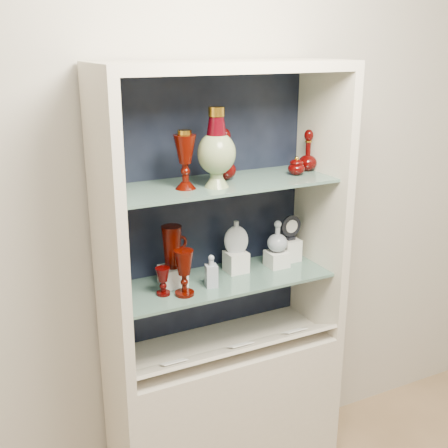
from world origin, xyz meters
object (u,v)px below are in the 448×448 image
lidded_bowl (296,165)px  clear_round_decanter (277,237)px  ruby_decanter_a (225,151)px  ruby_goblet_tall (184,273)px  pedestal_lamp_left (110,156)px  cameo_medallion (291,227)px  ruby_decanter_b (308,149)px  cobalt_goblet (118,275)px  clear_square_bottle (211,271)px  enamel_urn (217,148)px  ruby_pitcher (172,247)px  flat_flask (236,236)px  pedestal_lamp_right (185,160)px  ruby_goblet_small (163,281)px

lidded_bowl → clear_round_decanter: (-0.06, 0.04, -0.32)m
ruby_decanter_a → ruby_goblet_tall: bearing=-154.2°
pedestal_lamp_left → cameo_medallion: bearing=1.6°
ruby_decanter_b → cobalt_goblet: size_ratio=1.00×
lidded_bowl → ruby_decanter_a: bearing=169.1°
pedestal_lamp_left → ruby_decanter_a: bearing=0.7°
ruby_goblet_tall → clear_square_bottle: size_ratio=1.36×
ruby_decanter_a → clear_square_bottle: bearing=-140.2°
lidded_bowl → clear_round_decanter: size_ratio=0.59×
lidded_bowl → cameo_medallion: 0.31m
ruby_decanter_b → cobalt_goblet: 0.97m
cobalt_goblet → enamel_urn: bearing=-10.5°
pedestal_lamp_left → clear_square_bottle: pedestal_lamp_left is taller
ruby_goblet_tall → clear_square_bottle: 0.13m
ruby_decanter_a → clear_square_bottle: ruby_decanter_a is taller
ruby_pitcher → cameo_medallion: ruby_pitcher is taller
ruby_decanter_b → flat_flask: 0.49m
ruby_decanter_a → cameo_medallion: ruby_decanter_a is taller
pedestal_lamp_left → ruby_decanter_a: 0.47m
cameo_medallion → flat_flask: bearing=-179.0°
pedestal_lamp_right → ruby_decanter_a: size_ratio=0.97×
ruby_decanter_b → ruby_pitcher: (-0.64, 0.01, -0.35)m
pedestal_lamp_right → lidded_bowl: (0.51, 0.01, -0.07)m
ruby_pitcher → flat_flask: bearing=-8.2°
ruby_pitcher → clear_round_decanter: bearing=-12.4°
ruby_goblet_tall → clear_square_bottle: ruby_goblet_tall is taller
pedestal_lamp_left → cameo_medallion: (0.82, 0.02, -0.40)m
enamel_urn → ruby_goblet_tall: enamel_urn is taller
ruby_decanter_b → ruby_goblet_small: (-0.71, -0.06, -0.46)m
enamel_urn → cobalt_goblet: enamel_urn is taller
clear_round_decanter → ruby_goblet_tall: bearing=-169.0°
cameo_medallion → pedestal_lamp_right: bearing=-171.9°
pedestal_lamp_right → clear_round_decanter: pedestal_lamp_right is taller
flat_flask → pedestal_lamp_left: bearing=-155.1°
ruby_decanter_b → cameo_medallion: 0.36m
pedestal_lamp_left → ruby_decanter_b: (0.87, -0.01, -0.05)m
lidded_bowl → clear_round_decanter: bearing=147.0°
lidded_bowl → clear_square_bottle: 0.57m
clear_square_bottle → cameo_medallion: bearing=13.2°
enamel_urn → cameo_medallion: 0.60m
pedestal_lamp_left → ruby_decanter_a: pedestal_lamp_left is taller
pedestal_lamp_right → enamel_urn: 0.13m
ruby_pitcher → clear_square_bottle: size_ratio=1.27×
ruby_decanter_b → clear_square_bottle: (-0.50, -0.08, -0.45)m
ruby_decanter_a → clear_round_decanter: ruby_decanter_a is taller
ruby_goblet_small → flat_flask: bearing=12.8°
cobalt_goblet → ruby_pitcher: ruby_pitcher is taller
pedestal_lamp_right → ruby_pitcher: 0.37m
enamel_urn → ruby_pitcher: 0.44m
ruby_pitcher → ruby_goblet_small: bearing=-144.4°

